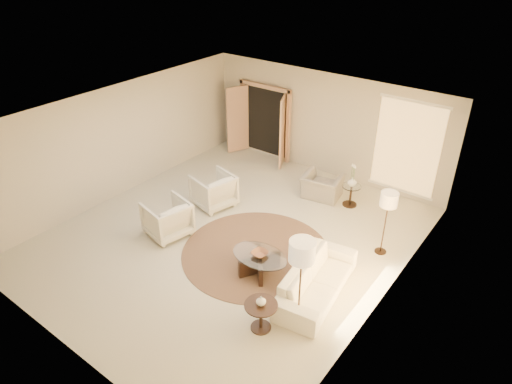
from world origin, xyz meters
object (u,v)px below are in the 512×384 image
Objects in this scene: armchair_left at (213,189)px; floor_lamp_near at (389,202)px; side_table at (351,193)px; bowl at (260,254)px; armchair_right at (167,217)px; floor_lamp_far at (302,255)px; end_table at (261,312)px; coffee_table at (260,262)px; side_vase at (352,182)px; accent_chair at (322,183)px; end_vase at (261,301)px; sofa at (317,280)px.

floor_lamp_near reaches higher than armchair_left.
bowl is at bearing -94.32° from side_table.
floor_lamp_far is at bearing 94.49° from armchair_right.
floor_lamp_near reaches higher than bowl.
floor_lamp_far reaches higher than end_table.
end_table is at bearing -52.66° from bowl.
armchair_right is 0.62× the size of floor_lamp_near.
coffee_table is at bearing -128.56° from floor_lamp_near.
side_vase is (-0.63, 4.58, 0.29)m from end_table.
armchair_right is 2.88× the size of bowl.
accent_chair reaches higher than bowl.
end_vase is (-0.46, -0.46, -0.88)m from floor_lamp_far.
armchair_right is 2.44m from coffee_table.
side_vase is (-0.63, 4.58, 0.03)m from end_vase.
floor_lamp_near is 2.77m from bowl.
floor_lamp_far is (1.34, -0.70, 1.23)m from coffee_table.
bowl is (2.44, -1.39, 0.01)m from armchair_left.
coffee_table is at bearing 89.54° from sofa.
coffee_table is 2.83m from floor_lamp_near.
bowl is 1.80× the size of end_vase.
bowl is at bearing 74.68° from armchair_left.
end_table is at bearing -134.78° from floor_lamp_far.
sofa is 3.64m from armchair_right.
armchair_left reaches higher than end_table.
side_table reaches higher than end_table.
sofa is 1.72× the size of coffee_table.
bowl is (-0.89, 1.16, 0.10)m from end_table.
armchair_left is 0.63× the size of floor_lamp_near.
end_table is (3.32, -2.56, -0.09)m from armchair_left.
accent_chair is 5.43× the size of end_vase.
accent_chair is at bearing 114.64° from floor_lamp_far.
bowl is at bearing 152.34° from floor_lamp_far.
floor_lamp_far is (0.46, 0.46, 1.13)m from end_table.
armchair_right is at bearing 163.07° from end_vase.
sofa is 2.28× the size of accent_chair.
end_vase is at bearing -134.78° from floor_lamp_far.
end_table is (1.39, -4.49, -0.05)m from accent_chair.
accent_chair reaches higher than end_vase.
sofa is at bearing 85.67° from armchair_left.
end_table is at bearing 66.86° from armchair_left.
bowl is (0.50, -3.33, 0.05)m from accent_chair.
end_table is 0.32× the size of floor_lamp_far.
armchair_right reaches higher than accent_chair.
armchair_right is 1.59× the size of end_table.
bowl is at bearing 127.34° from end_table.
end_table is at bearing 85.84° from armchair_right.
accent_chair is 0.80m from side_vase.
end_vase is 0.74× the size of side_vase.
floor_lamp_far is at bearing -27.66° from coffee_table.
floor_lamp_near is 4.61× the size of bowl.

